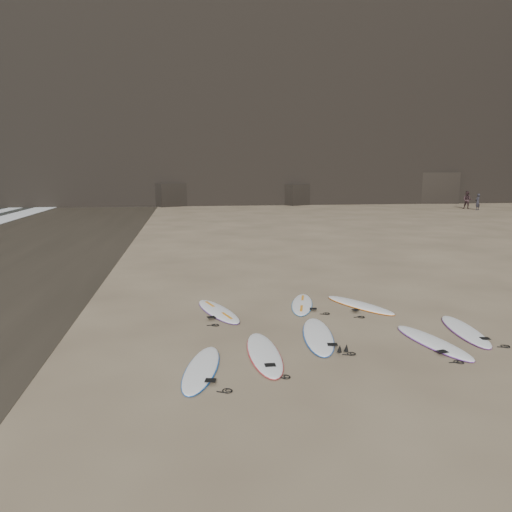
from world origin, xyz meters
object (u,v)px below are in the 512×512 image
Objects in this scene: surfboard_2 at (318,335)px; surfboard_6 at (302,304)px; surfboard_4 at (465,331)px; person_a at (478,202)px; surfboard_5 at (218,311)px; surfboard_1 at (264,353)px; surfboard_0 at (201,368)px; person_b at (467,200)px; surfboard_7 at (360,305)px; surfboard_3 at (433,342)px.

surfboard_2 is 2.84m from surfboard_6.
person_a reaches higher than surfboard_4.
person_a is (27.52, 31.96, 0.76)m from surfboard_5.
surfboard_6 is (1.73, 3.81, -0.01)m from surfboard_1.
surfboard_6 is at bearing 65.72° from surfboard_1.
surfboard_1 is at bearing -95.12° from surfboard_5.
surfboard_4 reaches higher than surfboard_6.
surfboard_0 is 6.70m from surfboard_4.
surfboard_6 is 41.46m from person_b.
surfboard_1 is at bearing -163.33° from surfboard_4.
person_a reaches higher than surfboard_6.
person_b is at bearing 66.77° from surfboard_4.
surfboard_5 reaches higher than surfboard_7.
surfboard_7 is at bearing -81.37° from person_b.
surfboard_2 is (2.84, 1.62, 0.01)m from surfboard_0.
surfboard_2 is at bearing -81.58° from person_b.
surfboard_5 is (0.59, 4.06, 0.00)m from surfboard_0.
surfboard_2 reaches higher than surfboard_6.
surfboard_1 is 3.98m from surfboard_3.
surfboard_0 is at bearing -159.81° from surfboard_4.
surfboard_1 reaches higher than surfboard_4.
person_b is at bearing 32.85° from surfboard_5.
person_b reaches higher than surfboard_6.
surfboard_2 is 43.91m from person_b.
surfboard_3 and surfboard_7 have the same top height.
person_b reaches higher than surfboard_0.
surfboard_1 reaches higher than surfboard_7.
surfboard_6 is (0.27, 2.83, -0.01)m from surfboard_2.
surfboard_3 is 43.20m from person_b.
surfboard_1 reaches higher than surfboard_6.
surfboard_7 is at bearing 45.99° from surfboard_1.
surfboard_1 is 1.07× the size of surfboard_7.
surfboard_3 is 0.97× the size of surfboard_5.
surfboard_6 is at bearing 93.92° from surfboard_2.
surfboard_5 is 1.48× the size of person_b.
person_a is (28.12, 36.01, 0.76)m from surfboard_0.
person_b is at bearing 68.12° from surfboard_6.
surfboard_0 is at bearing -154.85° from surfboard_1.
surfboard_4 is at bearing -77.33° from person_b.
surfboard_5 is 43.32m from person_b.
surfboard_7 is 40.75m from person_b.
person_a is (25.01, 31.56, 0.76)m from surfboard_6.
surfboard_2 reaches higher than surfboard_7.
surfboard_2 is at bearing 24.26° from person_a.
surfboard_4 is 3.19m from surfboard_7.
surfboard_7 is 1.58× the size of person_a.
surfboard_2 is (1.46, 0.99, 0.00)m from surfboard_1.
surfboard_7 is at bearing 24.36° from person_a.
person_b is (23.20, 33.49, 0.84)m from surfboard_7.
surfboard_0 is at bearing 177.19° from surfboard_3.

